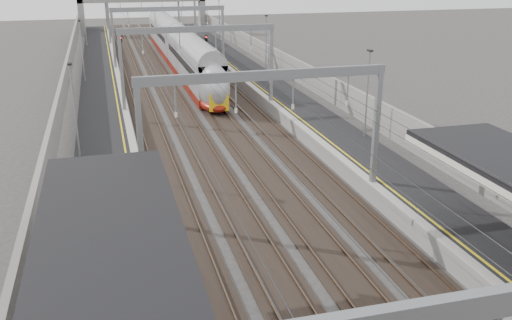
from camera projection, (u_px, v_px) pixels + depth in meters
platform_left at (103, 108)px, 49.52m from camera, size 4.00×120.00×1.00m
platform_right at (279, 97)px, 53.46m from camera, size 4.00×120.00×1.00m
tracks at (195, 107)px, 51.64m from camera, size 11.40×140.00×0.20m
overhead_line at (181, 30)px, 55.61m from camera, size 13.00×140.00×6.60m
overbridge at (142, 3)px, 99.88m from camera, size 22.00×2.20×6.90m
wall_left at (63, 98)px, 48.36m from camera, size 0.30×120.00×3.20m
wall_right at (311, 84)px, 53.88m from camera, size 0.30×120.00×3.20m
train at (181, 53)px, 68.43m from camera, size 2.67×48.65×4.22m
signal_green at (121, 44)px, 72.58m from camera, size 0.32×0.32×3.48m
signal_red_near at (191, 46)px, 71.52m from camera, size 0.32×0.32×3.48m
signal_red_far at (206, 44)px, 73.17m from camera, size 0.32×0.32×3.48m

